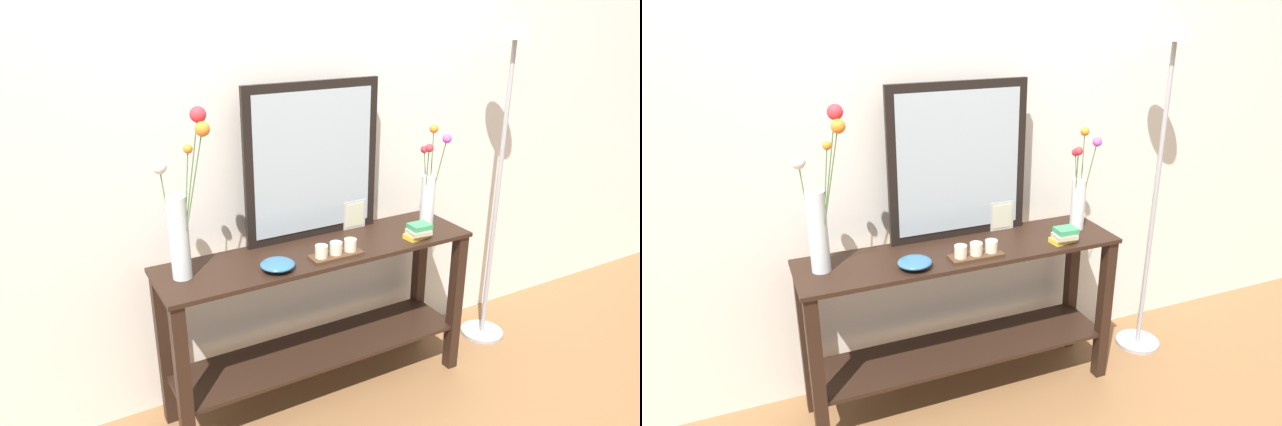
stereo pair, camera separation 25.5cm
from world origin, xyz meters
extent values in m
cube|color=brown|center=(0.00, 0.00, -0.01)|extent=(7.00, 6.00, 0.02)
cube|color=silver|center=(0.00, 0.31, 1.35)|extent=(6.40, 0.08, 2.70)
cube|color=black|center=(0.00, 0.00, 0.77)|extent=(1.50, 0.38, 0.02)
cube|color=black|center=(0.00, 0.00, 0.25)|extent=(1.44, 0.34, 0.02)
cube|color=black|center=(-0.71, -0.15, 0.38)|extent=(0.06, 0.06, 0.76)
cube|color=black|center=(0.71, -0.15, 0.38)|extent=(0.06, 0.06, 0.76)
cube|color=black|center=(-0.71, 0.15, 0.38)|extent=(0.06, 0.06, 0.76)
cube|color=black|center=(0.71, 0.15, 0.38)|extent=(0.06, 0.06, 0.76)
cube|color=black|center=(0.05, 0.16, 1.14)|extent=(0.68, 0.03, 0.73)
cube|color=#9EADB7|center=(0.05, 0.14, 1.14)|extent=(0.60, 0.00, 0.65)
cylinder|color=silver|center=(-0.63, 0.02, 0.95)|extent=(0.08, 0.08, 0.35)
cylinder|color=#4C753D|center=(-0.59, 0.02, 1.05)|extent=(0.07, 0.02, 0.51)
sphere|color=orange|center=(-0.56, 0.03, 1.31)|extent=(0.04, 0.04, 0.04)
cylinder|color=#4C753D|center=(-0.66, 0.03, 1.03)|extent=(0.04, 0.02, 0.46)
sphere|color=silver|center=(-0.68, 0.02, 1.25)|extent=(0.06, 0.06, 0.06)
cylinder|color=#4C753D|center=(-0.59, -0.03, 1.10)|extent=(0.11, 0.12, 0.61)
sphere|color=orange|center=(-0.53, -0.08, 1.40)|extent=(0.06, 0.06, 0.06)
cylinder|color=#4C753D|center=(-0.58, 0.00, 1.12)|extent=(0.10, 0.08, 0.65)
sphere|color=red|center=(-0.53, -0.04, 1.45)|extent=(0.06, 0.06, 0.06)
cylinder|color=silver|center=(0.62, 0.02, 0.90)|extent=(0.07, 0.07, 0.25)
cylinder|color=#4C753D|center=(0.63, 0.01, 1.03)|extent=(0.01, 0.01, 0.47)
sphere|color=orange|center=(0.63, 0.02, 1.26)|extent=(0.04, 0.04, 0.04)
cylinder|color=#4C753D|center=(0.64, -0.02, 1.01)|extent=(0.03, 0.09, 0.43)
sphere|color=#B24CB7|center=(0.65, -0.06, 1.23)|extent=(0.04, 0.04, 0.04)
cylinder|color=#4C753D|center=(0.59, 0.00, 0.99)|extent=(0.04, 0.06, 0.39)
sphere|color=red|center=(0.57, -0.03, 1.19)|extent=(0.04, 0.04, 0.04)
cylinder|color=#4C753D|center=(0.62, 0.04, 0.98)|extent=(0.02, 0.05, 0.36)
sphere|color=red|center=(0.62, 0.06, 1.15)|extent=(0.04, 0.04, 0.04)
cube|color=#472D1C|center=(0.03, -0.10, 0.78)|extent=(0.24, 0.09, 0.01)
cylinder|color=beige|center=(-0.05, -0.10, 0.82)|extent=(0.06, 0.06, 0.05)
cylinder|color=beige|center=(0.03, -0.10, 0.82)|extent=(0.06, 0.06, 0.05)
cylinder|color=beige|center=(0.10, -0.10, 0.82)|extent=(0.06, 0.06, 0.05)
cube|color=#B7B2AD|center=(0.27, 0.15, 0.85)|extent=(0.12, 0.01, 0.14)
cube|color=beige|center=(0.27, 0.14, 0.85)|extent=(0.10, 0.00, 0.12)
cylinder|color=#2D5B84|center=(-0.26, -0.10, 0.78)|extent=(0.06, 0.06, 0.01)
ellipsoid|color=#2D5B84|center=(-0.26, -0.10, 0.80)|extent=(0.15, 0.15, 0.04)
cube|color=gold|center=(0.47, -0.11, 0.79)|extent=(0.12, 0.08, 0.02)
cube|color=#B2A893|center=(0.47, -0.12, 0.81)|extent=(0.11, 0.09, 0.02)
cube|color=#388E56|center=(0.48, -0.11, 0.83)|extent=(0.10, 0.08, 0.03)
cylinder|color=#9E9EA3|center=(1.09, 0.00, 0.01)|extent=(0.24, 0.24, 0.02)
cylinder|color=#9E9EA3|center=(1.09, 0.00, 0.84)|extent=(0.02, 0.02, 1.65)
cone|color=beige|center=(1.09, 0.00, 1.72)|extent=(0.18, 0.18, 0.10)
camera|label=1|loc=(-1.15, -2.09, 1.85)|focal=32.19mm
camera|label=2|loc=(-0.92, -2.20, 1.85)|focal=32.19mm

